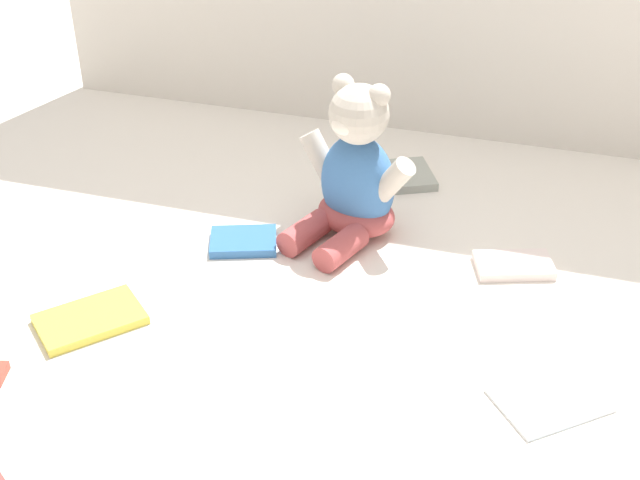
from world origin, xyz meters
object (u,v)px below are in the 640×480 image
teddy_bear (353,178)px  book_case_6 (550,399)px  book_case_2 (90,319)px  book_case_7 (244,240)px  book_case_9 (514,265)px  book_case_0 (408,175)px

teddy_bear → book_case_6: 0.46m
book_case_2 → book_case_7: size_ratio=1.36×
book_case_2 → book_case_6: book_case_2 is taller
book_case_9 → book_case_6: bearing=175.8°
book_case_0 → book_case_2: size_ratio=0.75×
book_case_2 → book_case_6: 0.61m
teddy_bear → book_case_9: teddy_bear is taller
book_case_7 → teddy_bear: bearing=101.0°
teddy_bear → book_case_0: bearing=95.5°
book_case_6 → book_case_7: (-0.48, 0.22, 0.00)m
book_case_9 → book_case_7: bearing=78.2°
book_case_7 → book_case_2: bearing=-47.6°
book_case_2 → book_case_0: bearing=99.8°
teddy_bear → book_case_9: size_ratio=2.24×
book_case_0 → book_case_9: bearing=106.1°
book_case_0 → book_case_2: bearing=31.4°
book_case_2 → book_case_9: 0.61m
book_case_6 → book_case_9: bearing=-25.1°
book_case_2 → book_case_6: size_ratio=1.09×
book_case_6 → book_case_7: book_case_7 is taller
teddy_bear → book_case_7: bearing=-129.1°
teddy_bear → book_case_2: (-0.28, -0.33, -0.09)m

